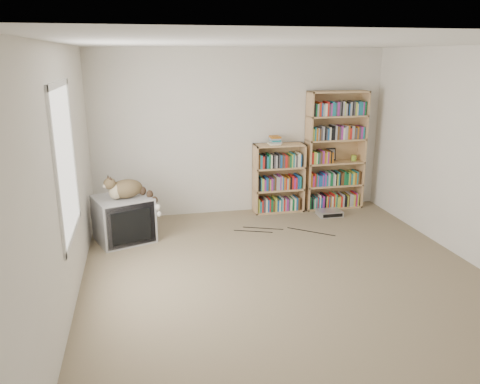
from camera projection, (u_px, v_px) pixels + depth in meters
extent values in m
cube|color=gray|center=(290.00, 280.00, 5.15)|extent=(4.50, 5.00, 0.01)
cube|color=silver|center=(241.00, 133.00, 7.15)|extent=(4.50, 0.02, 2.50)
cube|color=silver|center=(445.00, 280.00, 2.46)|extent=(4.50, 0.02, 2.50)
cube|color=silver|center=(63.00, 182.00, 4.35)|extent=(0.02, 5.00, 2.50)
cube|color=white|center=(298.00, 43.00, 4.45)|extent=(4.50, 5.00, 0.02)
cube|color=white|center=(66.00, 162.00, 4.49)|extent=(0.02, 1.22, 1.52)
cube|color=#A4A4A6|center=(124.00, 219.00, 6.20)|extent=(0.86, 0.82, 0.60)
cube|color=black|center=(131.00, 225.00, 5.96)|extent=(0.61, 0.24, 0.56)
cube|color=black|center=(132.00, 227.00, 5.95)|extent=(0.49, 0.18, 0.42)
cube|color=black|center=(120.00, 217.00, 6.32)|extent=(0.51, 0.46, 0.36)
ellipsoid|color=#332414|center=(126.00, 189.00, 6.06)|extent=(0.52, 0.44, 0.24)
ellipsoid|color=#332414|center=(134.00, 188.00, 6.13)|extent=(0.27, 0.28, 0.18)
ellipsoid|color=#C5B58E|center=(116.00, 192.00, 5.97)|extent=(0.22, 0.22, 0.20)
ellipsoid|color=#332414|center=(110.00, 184.00, 5.91)|extent=(0.20, 0.20, 0.15)
sphere|color=beige|center=(105.00, 186.00, 5.88)|extent=(0.08, 0.08, 0.06)
cone|color=black|center=(110.00, 179.00, 5.86)|extent=(0.08, 0.09, 0.08)
cone|color=black|center=(108.00, 177.00, 5.93)|extent=(0.08, 0.09, 0.08)
cube|color=tan|center=(308.00, 152.00, 7.30)|extent=(0.02, 0.30, 1.87)
cube|color=tan|center=(362.00, 150.00, 7.48)|extent=(0.02, 0.30, 1.87)
cube|color=tan|center=(332.00, 149.00, 7.52)|extent=(0.93, 0.03, 1.87)
cube|color=tan|center=(339.00, 92.00, 7.13)|extent=(0.93, 0.30, 0.02)
cube|color=tan|center=(332.00, 206.00, 7.65)|extent=(0.93, 0.30, 0.03)
cube|color=tan|center=(333.00, 185.00, 7.55)|extent=(0.93, 0.30, 0.03)
cube|color=tan|center=(334.00, 162.00, 7.44)|extent=(0.93, 0.30, 0.02)
cube|color=tan|center=(336.00, 139.00, 7.34)|extent=(0.93, 0.30, 0.02)
cube|color=tan|center=(337.00, 116.00, 7.24)|extent=(0.93, 0.30, 0.02)
cube|color=red|center=(332.00, 200.00, 7.62)|extent=(0.85, 0.24, 0.19)
cube|color=#18569F|center=(334.00, 178.00, 7.52)|extent=(0.85, 0.24, 0.19)
cube|color=#116336|center=(335.00, 156.00, 7.41)|extent=(0.85, 0.24, 0.19)
cube|color=#F5F1CA|center=(336.00, 133.00, 7.31)|extent=(0.85, 0.24, 0.19)
cube|color=black|center=(338.00, 109.00, 7.21)|extent=(0.85, 0.24, 0.19)
cube|color=tan|center=(255.00, 179.00, 7.24)|extent=(0.03, 0.30, 1.08)
cube|color=tan|center=(302.00, 177.00, 7.39)|extent=(0.02, 0.30, 1.08)
cube|color=tan|center=(276.00, 176.00, 7.44)|extent=(0.78, 0.03, 1.08)
cube|color=tan|center=(279.00, 145.00, 7.17)|extent=(0.78, 0.30, 0.02)
cube|color=tan|center=(278.00, 210.00, 7.46)|extent=(0.78, 0.30, 0.03)
cube|color=tan|center=(278.00, 189.00, 7.36)|extent=(0.78, 0.30, 0.03)
cube|color=tan|center=(279.00, 167.00, 7.26)|extent=(0.78, 0.30, 0.02)
cube|color=red|center=(278.00, 204.00, 7.43)|extent=(0.70, 0.24, 0.19)
cube|color=#18569F|center=(279.00, 182.00, 7.33)|extent=(0.70, 0.24, 0.19)
cube|color=#116336|center=(279.00, 160.00, 7.23)|extent=(0.70, 0.24, 0.19)
cube|color=red|center=(275.00, 140.00, 7.13)|extent=(0.18, 0.23, 0.13)
cylinder|color=#8AA930|center=(354.00, 158.00, 7.49)|extent=(0.09, 0.09, 0.09)
cube|color=black|center=(331.00, 154.00, 7.50)|extent=(0.15, 0.05, 0.20)
cube|color=silver|center=(329.00, 213.00, 7.24)|extent=(0.37, 0.27, 0.08)
cube|color=silver|center=(91.00, 211.00, 6.44)|extent=(0.01, 0.08, 0.13)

